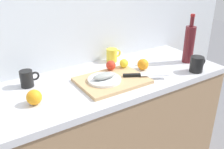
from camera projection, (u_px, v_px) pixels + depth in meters
back_wall at (53, 18)px, 1.60m from camera, size 3.20×0.05×2.50m
kitchen_counter at (82, 146)px, 1.68m from camera, size 2.00×0.60×0.90m
cutting_board at (112, 80)px, 1.54m from camera, size 0.41×0.31×0.02m
white_plate at (104, 80)px, 1.51m from camera, size 0.20×0.20×0.01m
fish_fillet at (104, 76)px, 1.50m from camera, size 0.15×0.06×0.04m
chef_knife at (140, 75)px, 1.57m from camera, size 0.27×0.16×0.02m
lemon_0 at (124, 63)px, 1.69m from camera, size 0.06×0.06×0.06m
tomato_0 at (111, 65)px, 1.65m from camera, size 0.06×0.06×0.06m
wine_bottle at (189, 44)px, 1.80m from camera, size 0.07×0.07×0.35m
coffee_mug_0 at (112, 55)px, 1.84m from camera, size 0.12×0.08×0.10m
coffee_mug_1 at (197, 64)px, 1.67m from camera, size 0.13×0.09×0.10m
coffee_mug_2 at (27, 79)px, 1.47m from camera, size 0.12×0.08×0.10m
orange_0 at (143, 64)px, 1.70m from camera, size 0.08×0.08×0.08m
orange_2 at (34, 97)px, 1.29m from camera, size 0.08×0.08×0.08m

